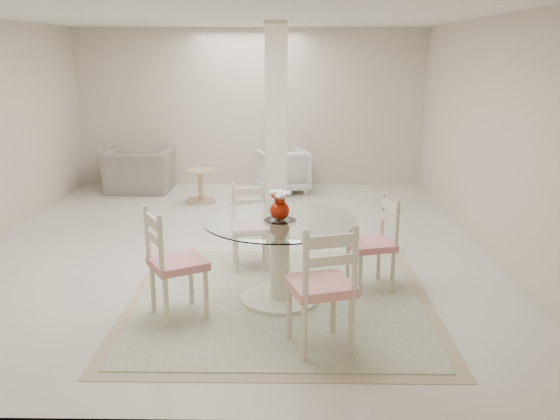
{
  "coord_description": "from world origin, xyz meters",
  "views": [
    {
      "loc": [
        0.67,
        -6.84,
        2.3
      ],
      "look_at": [
        0.59,
        -1.42,
        0.85
      ],
      "focal_mm": 38.0,
      "sensor_mm": 36.0,
      "label": 1
    }
  ],
  "objects_px": {
    "dining_chair_north": "(250,220)",
    "side_table": "(201,187)",
    "dining_chair_east": "(377,236)",
    "dining_chair_south": "(324,278)",
    "dining_chair_west": "(170,256)",
    "armchair_white": "(283,171)",
    "column": "(276,123)",
    "recliner_taupe": "(138,171)",
    "red_vase": "(280,205)",
    "dining_table": "(280,261)"
  },
  "relations": [
    {
      "from": "dining_chair_east",
      "to": "dining_chair_west",
      "type": "xyz_separation_m",
      "value": [
        -1.91,
        -0.72,
        0.04
      ]
    },
    {
      "from": "dining_chair_west",
      "to": "armchair_white",
      "type": "relative_size",
      "value": 1.41
    },
    {
      "from": "red_vase",
      "to": "dining_chair_west",
      "type": "xyz_separation_m",
      "value": [
        -0.96,
        -0.36,
        -0.37
      ]
    },
    {
      "from": "column",
      "to": "side_table",
      "type": "bearing_deg",
      "value": 142.53
    },
    {
      "from": "column",
      "to": "armchair_white",
      "type": "bearing_deg",
      "value": 87.61
    },
    {
      "from": "side_table",
      "to": "dining_table",
      "type": "bearing_deg",
      "value": -71.27
    },
    {
      "from": "armchair_white",
      "to": "column",
      "type": "bearing_deg",
      "value": 70.21
    },
    {
      "from": "dining_chair_west",
      "to": "column",
      "type": "bearing_deg",
      "value": -44.82
    },
    {
      "from": "dining_chair_west",
      "to": "armchair_white",
      "type": "xyz_separation_m",
      "value": [
        0.93,
        4.95,
        -0.23
      ]
    },
    {
      "from": "dining_table",
      "to": "recliner_taupe",
      "type": "xyz_separation_m",
      "value": [
        -2.46,
        4.56,
        -0.06
      ]
    },
    {
      "from": "dining_table",
      "to": "side_table",
      "type": "bearing_deg",
      "value": 108.73
    },
    {
      "from": "red_vase",
      "to": "side_table",
      "type": "bearing_deg",
      "value": 108.77
    },
    {
      "from": "column",
      "to": "recliner_taupe",
      "type": "xyz_separation_m",
      "value": [
        -2.37,
        1.64,
        -0.99
      ]
    },
    {
      "from": "dining_table",
      "to": "dining_chair_north",
      "type": "relative_size",
      "value": 1.39
    },
    {
      "from": "red_vase",
      "to": "recliner_taupe",
      "type": "bearing_deg",
      "value": 118.36
    },
    {
      "from": "dining_chair_east",
      "to": "dining_chair_north",
      "type": "relative_size",
      "value": 1.03
    },
    {
      "from": "dining_chair_west",
      "to": "recliner_taupe",
      "type": "distance_m",
      "value": 5.15
    },
    {
      "from": "red_vase",
      "to": "dining_chair_east",
      "type": "height_order",
      "value": "red_vase"
    },
    {
      "from": "dining_chair_east",
      "to": "dining_chair_west",
      "type": "height_order",
      "value": "dining_chair_west"
    },
    {
      "from": "armchair_white",
      "to": "dining_table",
      "type": "bearing_deg",
      "value": 72.87
    },
    {
      "from": "dining_chair_north",
      "to": "side_table",
      "type": "bearing_deg",
      "value": 99.48
    },
    {
      "from": "red_vase",
      "to": "armchair_white",
      "type": "bearing_deg",
      "value": 90.31
    },
    {
      "from": "dining_chair_east",
      "to": "dining_chair_south",
      "type": "bearing_deg",
      "value": -40.19
    },
    {
      "from": "armchair_white",
      "to": "dining_chair_south",
      "type": "bearing_deg",
      "value": 76.46
    },
    {
      "from": "red_vase",
      "to": "dining_chair_west",
      "type": "height_order",
      "value": "dining_chair_west"
    },
    {
      "from": "dining_chair_west",
      "to": "side_table",
      "type": "relative_size",
      "value": 2.16
    },
    {
      "from": "side_table",
      "to": "dining_chair_east",
      "type": "bearing_deg",
      "value": -57.15
    },
    {
      "from": "dining_chair_east",
      "to": "dining_chair_west",
      "type": "bearing_deg",
      "value": -84.98
    },
    {
      "from": "dining_table",
      "to": "dining_chair_east",
      "type": "bearing_deg",
      "value": 20.03
    },
    {
      "from": "column",
      "to": "dining_chair_south",
      "type": "distance_m",
      "value": 3.98
    },
    {
      "from": "dining_table",
      "to": "dining_chair_west",
      "type": "height_order",
      "value": "dining_chair_west"
    },
    {
      "from": "armchair_white",
      "to": "side_table",
      "type": "height_order",
      "value": "armchair_white"
    },
    {
      "from": "column",
      "to": "red_vase",
      "type": "xyz_separation_m",
      "value": [
        0.09,
        -2.92,
        -0.39
      ]
    },
    {
      "from": "dining_chair_north",
      "to": "side_table",
      "type": "distance_m",
      "value": 3.07
    },
    {
      "from": "dining_table",
      "to": "side_table",
      "type": "height_order",
      "value": "dining_table"
    },
    {
      "from": "recliner_taupe",
      "to": "side_table",
      "type": "distance_m",
      "value": 1.36
    },
    {
      "from": "red_vase",
      "to": "side_table",
      "type": "distance_m",
      "value": 4.13
    },
    {
      "from": "recliner_taupe",
      "to": "dining_chair_east",
      "type": "bearing_deg",
      "value": 129.07
    },
    {
      "from": "dining_chair_north",
      "to": "side_table",
      "type": "height_order",
      "value": "dining_chair_north"
    },
    {
      "from": "dining_chair_west",
      "to": "recliner_taupe",
      "type": "bearing_deg",
      "value": -13.13
    },
    {
      "from": "red_vase",
      "to": "dining_chair_west",
      "type": "relative_size",
      "value": 0.25
    },
    {
      "from": "column",
      "to": "dining_chair_east",
      "type": "height_order",
      "value": "column"
    },
    {
      "from": "dining_chair_north",
      "to": "recliner_taupe",
      "type": "height_order",
      "value": "dining_chair_north"
    },
    {
      "from": "column",
      "to": "dining_chair_west",
      "type": "bearing_deg",
      "value": -104.7
    },
    {
      "from": "dining_chair_north",
      "to": "dining_chair_west",
      "type": "xyz_separation_m",
      "value": [
        -0.61,
        -1.32,
        0.06
      ]
    },
    {
      "from": "dining_chair_east",
      "to": "side_table",
      "type": "height_order",
      "value": "dining_chair_east"
    },
    {
      "from": "dining_chair_west",
      "to": "side_table",
      "type": "distance_m",
      "value": 4.25
    },
    {
      "from": "dining_table",
      "to": "recliner_taupe",
      "type": "height_order",
      "value": "dining_table"
    },
    {
      "from": "dining_chair_south",
      "to": "armchair_white",
      "type": "xyz_separation_m",
      "value": [
        -0.37,
        5.55,
        -0.26
      ]
    },
    {
      "from": "dining_chair_east",
      "to": "recliner_taupe",
      "type": "distance_m",
      "value": 5.42
    }
  ]
}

